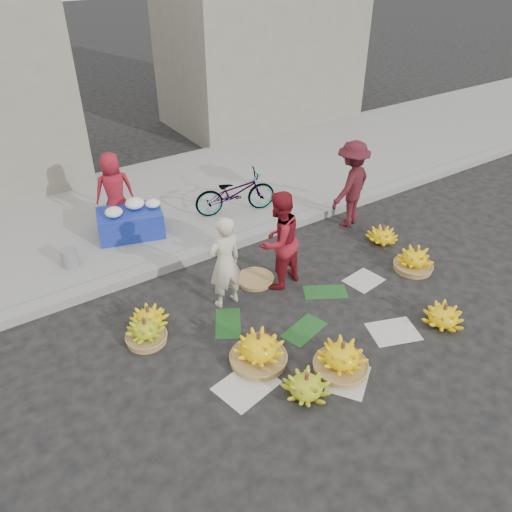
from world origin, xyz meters
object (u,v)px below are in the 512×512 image
vendor_cream (225,263)px  banana_bunch_0 (258,349)px  banana_bunch_4 (414,260)px  flower_table (131,221)px  bicycle (235,192)px

vendor_cream → banana_bunch_0: bearing=75.9°
banana_bunch_4 → vendor_cream: 3.15m
banana_bunch_0 → vendor_cream: vendor_cream is taller
flower_table → bicycle: (1.95, -0.28, 0.14)m
banana_bunch_4 → vendor_cream: size_ratio=0.45×
banana_bunch_0 → flower_table: (-0.19, 3.70, 0.17)m
vendor_cream → bicycle: 2.63m
vendor_cream → flower_table: vendor_cream is taller
banana_bunch_0 → bicycle: (1.76, 3.41, 0.31)m
banana_bunch_4 → vendor_cream: bearing=162.9°
flower_table → banana_bunch_4: bearing=-28.5°
vendor_cream → flower_table: 2.51m
vendor_cream → flower_table: size_ratio=1.16×
banana_bunch_0 → flower_table: size_ratio=0.66×
banana_bunch_0 → flower_table: flower_table is taller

